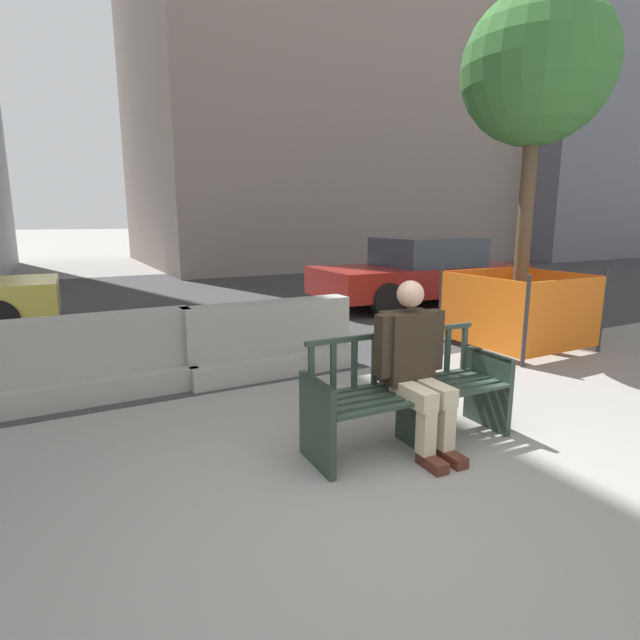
% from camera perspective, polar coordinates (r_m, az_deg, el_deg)
% --- Properties ---
extents(ground_plane, '(200.00, 200.00, 0.00)m').
position_cam_1_polar(ground_plane, '(3.23, 7.86, -21.96)').
color(ground_plane, gray).
extents(street_asphalt, '(120.00, 12.00, 0.01)m').
position_cam_1_polar(street_asphalt, '(11.12, -19.59, 1.62)').
color(street_asphalt, '#333335').
rests_on(street_asphalt, ground).
extents(street_bench, '(1.71, 0.59, 0.88)m').
position_cam_1_polar(street_bench, '(4.06, 10.06, -8.55)').
color(street_bench, '#28382D').
rests_on(street_bench, ground).
extents(seated_person, '(0.58, 0.73, 1.31)m').
position_cam_1_polar(seated_person, '(3.93, 10.72, -4.76)').
color(seated_person, '#2D2319').
rests_on(seated_person, ground).
extents(jersey_barrier_centre, '(2.01, 0.70, 0.84)m').
position_cam_1_polar(jersey_barrier_centre, '(5.88, -5.74, -2.71)').
color(jersey_barrier_centre, gray).
rests_on(jersey_barrier_centre, ground).
extents(jersey_barrier_left, '(2.01, 0.70, 0.84)m').
position_cam_1_polar(jersey_barrier_left, '(5.54, -24.66, -4.59)').
color(jersey_barrier_left, gray).
rests_on(jersey_barrier_left, ground).
extents(street_tree, '(1.92, 1.92, 4.62)m').
position_cam_1_polar(street_tree, '(7.65, 23.54, 24.63)').
color(street_tree, brown).
rests_on(street_tree, ground).
extents(construction_fence, '(1.55, 1.55, 1.13)m').
position_cam_1_polar(construction_fence, '(7.51, 21.69, 1.37)').
color(construction_fence, '#2D2D33').
rests_on(construction_fence, ground).
extents(car_sedan_mid, '(4.52, 2.18, 1.39)m').
position_cam_1_polar(car_sedan_mid, '(10.73, 11.47, 5.36)').
color(car_sedan_mid, maroon).
rests_on(car_sedan_mid, ground).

